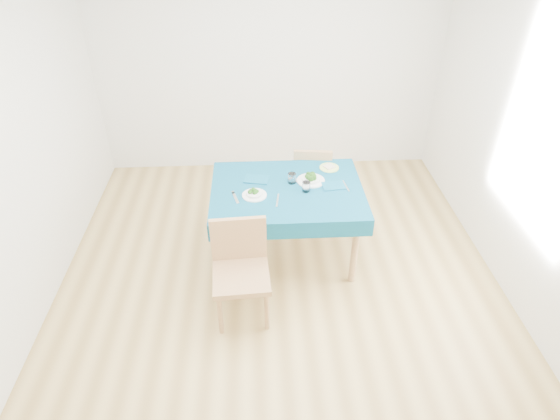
{
  "coord_description": "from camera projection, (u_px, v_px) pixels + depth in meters",
  "views": [
    {
      "loc": [
        -0.17,
        -3.06,
        3.02
      ],
      "look_at": [
        0.0,
        0.0,
        0.85
      ],
      "focal_mm": 30.0,
      "sensor_mm": 36.0,
      "label": 1
    }
  ],
  "objects": [
    {
      "name": "napkin_far",
      "position": [
        333.0,
        186.0,
        4.21
      ],
      "size": [
        0.22,
        0.16,
        0.01
      ],
      "primitive_type": "cube",
      "rotation": [
        0.0,
        0.0,
        0.11
      ],
      "color": "navy",
      "rests_on": "table"
    },
    {
      "name": "napkin_near",
      "position": [
        257.0,
        179.0,
        4.3
      ],
      "size": [
        0.25,
        0.2,
        0.01
      ],
      "primitive_type": "cube",
      "rotation": [
        0.0,
        0.0,
        -0.22
      ],
      "color": "navy",
      "rests_on": "table"
    },
    {
      "name": "tumbler_side",
      "position": [
        306.0,
        187.0,
        4.13
      ],
      "size": [
        0.07,
        0.07,
        0.09
      ],
      "primitive_type": "cylinder",
      "color": "white",
      "rests_on": "table"
    },
    {
      "name": "fork_near",
      "position": [
        235.0,
        198.0,
        4.06
      ],
      "size": [
        0.07,
        0.19,
        0.0
      ],
      "primitive_type": "cube",
      "rotation": [
        0.0,
        0.0,
        0.26
      ],
      "color": "silver",
      "rests_on": "table"
    },
    {
      "name": "knife_far",
      "position": [
        346.0,
        186.0,
        4.22
      ],
      "size": [
        0.04,
        0.19,
        0.0
      ],
      "primitive_type": "cube",
      "rotation": [
        0.0,
        0.0,
        0.14
      ],
      "color": "silver",
      "rests_on": "table"
    },
    {
      "name": "chair_far",
      "position": [
        312.0,
        175.0,
        4.93
      ],
      "size": [
        0.42,
        0.46,
        0.95
      ],
      "primitive_type": "cube",
      "rotation": [
        0.0,
        0.0,
        3.03
      ],
      "color": "#9F764A",
      "rests_on": "ground"
    },
    {
      "name": "bread_slice",
      "position": [
        329.0,
        167.0,
        4.47
      ],
      "size": [
        0.13,
        0.13,
        0.01
      ],
      "primitive_type": "cube",
      "rotation": [
        0.0,
        0.0,
        0.54
      ],
      "color": "beige",
      "rests_on": "side_plate"
    },
    {
      "name": "side_plate",
      "position": [
        329.0,
        168.0,
        4.48
      ],
      "size": [
        0.19,
        0.19,
        0.01
      ],
      "primitive_type": "cylinder",
      "color": "#C2E06D",
      "rests_on": "table"
    },
    {
      "name": "room_shell",
      "position": [
        280.0,
        155.0,
        3.47
      ],
      "size": [
        4.02,
        4.52,
        2.73
      ],
      "color": "olive",
      "rests_on": "ground"
    },
    {
      "name": "knife_near",
      "position": [
        278.0,
        200.0,
        4.03
      ],
      "size": [
        0.04,
        0.2,
        0.0
      ],
      "primitive_type": "cube",
      "rotation": [
        0.0,
        0.0,
        -0.13
      ],
      "color": "silver",
      "rests_on": "table"
    },
    {
      "name": "fork_far",
      "position": [
        295.0,
        179.0,
        4.31
      ],
      "size": [
        0.09,
        0.19,
        0.0
      ],
      "primitive_type": "cube",
      "rotation": [
        0.0,
        0.0,
        0.37
      ],
      "color": "silver",
      "rests_on": "table"
    },
    {
      "name": "table",
      "position": [
        287.0,
        223.0,
        4.4
      ],
      "size": [
        1.36,
        1.03,
        0.76
      ],
      "primitive_type": "cube",
      "color": "navy",
      "rests_on": "ground"
    },
    {
      "name": "bowl_far",
      "position": [
        311.0,
        178.0,
        4.27
      ],
      "size": [
        0.26,
        0.26,
        0.08
      ],
      "primitive_type": null,
      "color": "white",
      "rests_on": "table"
    },
    {
      "name": "bowl_near",
      "position": [
        254.0,
        193.0,
        4.07
      ],
      "size": [
        0.22,
        0.22,
        0.07
      ],
      "primitive_type": null,
      "color": "white",
      "rests_on": "table"
    },
    {
      "name": "tumbler_center",
      "position": [
        292.0,
        178.0,
        4.24
      ],
      "size": [
        0.07,
        0.07,
        0.1
      ],
      "primitive_type": "cylinder",
      "color": "white",
      "rests_on": "table"
    },
    {
      "name": "chair_near",
      "position": [
        240.0,
        263.0,
        3.66
      ],
      "size": [
        0.48,
        0.52,
        1.13
      ],
      "primitive_type": "cube",
      "rotation": [
        0.0,
        0.0,
        0.06
      ],
      "color": "#9F764A",
      "rests_on": "ground"
    }
  ]
}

